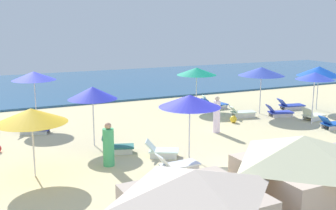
{
  "coord_description": "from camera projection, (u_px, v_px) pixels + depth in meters",
  "views": [
    {
      "loc": [
        -8.08,
        -10.24,
        5.07
      ],
      "look_at": [
        0.06,
        7.53,
        1.03
      ],
      "focal_mm": 43.99,
      "sensor_mm": 36.0,
      "label": 1
    }
  ],
  "objects": [
    {
      "name": "ground_plane",
      "position": [
        262.0,
        178.0,
        13.44
      ],
      "size": [
        60.0,
        60.0,
        0.0
      ],
      "primitive_type": "plane",
      "color": "beige"
    },
    {
      "name": "ocean",
      "position": [
        92.0,
        84.0,
        33.1
      ],
      "size": [
        60.0,
        15.81,
        0.12
      ],
      "primitive_type": "cube",
      "color": "#2A5984",
      "rests_on": "ground_plane"
    },
    {
      "name": "cabana_1",
      "position": [
        300.0,
        202.0,
        8.25
      ],
      "size": [
        2.36,
        2.38,
        2.88
      ],
      "rotation": [
        0.0,
        0.0,
        0.04
      ],
      "color": "beige",
      "rests_on": "ground_plane"
    },
    {
      "name": "umbrella_0",
      "position": [
        197.0,
        71.0,
        23.61
      ],
      "size": [
        2.29,
        2.29,
        2.4
      ],
      "color": "silver",
      "rests_on": "ground_plane"
    },
    {
      "name": "lounge_chair_0_0",
      "position": [
        212.0,
        104.0,
        24.03
      ],
      "size": [
        1.41,
        0.97,
        0.77
      ],
      "rotation": [
        0.0,
        0.0,
        1.31
      ],
      "color": "silver",
      "rests_on": "ground_plane"
    },
    {
      "name": "lounge_chair_0_1",
      "position": [
        214.0,
        105.0,
        23.9
      ],
      "size": [
        1.56,
        0.76,
        0.67
      ],
      "rotation": [
        0.0,
        0.0,
        1.64
      ],
      "color": "silver",
      "rests_on": "ground_plane"
    },
    {
      "name": "umbrella_2",
      "position": [
        31.0,
        116.0,
        13.21
      ],
      "size": [
        2.31,
        2.31,
        2.3
      ],
      "color": "silver",
      "rests_on": "ground_plane"
    },
    {
      "name": "umbrella_3",
      "position": [
        319.0,
        71.0,
        23.34
      ],
      "size": [
        2.45,
        2.45,
        2.51
      ],
      "color": "silver",
      "rests_on": "ground_plane"
    },
    {
      "name": "lounge_chair_3_0",
      "position": [
        290.0,
        105.0,
        23.84
      ],
      "size": [
        1.64,
        0.89,
        0.64
      ],
      "rotation": [
        0.0,
        0.0,
        1.4
      ],
      "color": "silver",
      "rests_on": "ground_plane"
    },
    {
      "name": "umbrella_4",
      "position": [
        315.0,
        76.0,
        19.97
      ],
      "size": [
        1.83,
        1.83,
        2.59
      ],
      "color": "silver",
      "rests_on": "ground_plane"
    },
    {
      "name": "lounge_chair_4_0",
      "position": [
        332.0,
        124.0,
        19.53
      ],
      "size": [
        1.32,
        0.7,
        0.65
      ],
      "rotation": [
        0.0,
        0.0,
        1.5
      ],
      "color": "silver",
      "rests_on": "ground_plane"
    },
    {
      "name": "lounge_chair_4_1",
      "position": [
        313.0,
        115.0,
        21.25
      ],
      "size": [
        1.23,
        0.74,
        0.69
      ],
      "rotation": [
        0.0,
        0.0,
        1.63
      ],
      "color": "silver",
      "rests_on": "ground_plane"
    },
    {
      "name": "umbrella_5",
      "position": [
        190.0,
        101.0,
        15.02
      ],
      "size": [
        2.29,
        2.29,
        2.41
      ],
      "color": "silver",
      "rests_on": "ground_plane"
    },
    {
      "name": "lounge_chair_5_0",
      "position": [
        177.0,
        165.0,
        14.01
      ],
      "size": [
        1.52,
        0.7,
        0.68
      ],
      "rotation": [
        0.0,
        0.0,
        1.62
      ],
      "color": "silver",
      "rests_on": "ground_plane"
    },
    {
      "name": "lounge_chair_5_1",
      "position": [
        161.0,
        150.0,
        15.5
      ],
      "size": [
        1.38,
        1.12,
        0.64
      ],
      "rotation": [
        0.0,
        0.0,
        1.07
      ],
      "color": "silver",
      "rests_on": "ground_plane"
    },
    {
      "name": "umbrella_6",
      "position": [
        93.0,
        93.0,
        16.53
      ],
      "size": [
        1.99,
        1.99,
        2.46
      ],
      "color": "silver",
      "rests_on": "ground_plane"
    },
    {
      "name": "lounge_chair_6_0",
      "position": [
        117.0,
        147.0,
        15.94
      ],
      "size": [
        1.35,
        0.96,
        0.66
      ],
      "rotation": [
        0.0,
        0.0,
        1.25
      ],
      "color": "silver",
      "rests_on": "ground_plane"
    },
    {
      "name": "umbrella_7",
      "position": [
        34.0,
        76.0,
        19.71
      ],
      "size": [
        2.09,
        2.09,
        2.66
      ],
      "color": "silver",
      "rests_on": "ground_plane"
    },
    {
      "name": "lounge_chair_7_0",
      "position": [
        32.0,
        128.0,
        18.74
      ],
      "size": [
        1.63,
        1.17,
        0.66
      ],
      "rotation": [
        0.0,
        0.0,
        1.18
      ],
      "color": "silver",
      "rests_on": "ground_plane"
    },
    {
      "name": "umbrella_8",
      "position": [
        261.0,
        71.0,
        22.3
      ],
      "size": [
        2.49,
        2.49,
        2.58
      ],
      "color": "silver",
      "rests_on": "ground_plane"
    },
    {
      "name": "lounge_chair_8_0",
      "position": [
        279.0,
        112.0,
        22.01
      ],
      "size": [
        1.52,
        0.97,
        0.65
      ],
      "rotation": [
        0.0,
        0.0,
        1.32
      ],
      "color": "silver",
      "rests_on": "ground_plane"
    },
    {
      "name": "lounge_chair_8_1",
      "position": [
        242.0,
        112.0,
        21.83
      ],
      "size": [
        1.46,
        0.84,
        0.64
      ],
      "rotation": [
        0.0,
        0.0,
        1.37
      ],
      "color": "silver",
      "rests_on": "ground_plane"
    },
    {
      "name": "beachgoer_1",
      "position": [
        217.0,
        115.0,
        18.8
      ],
      "size": [
        0.43,
        0.43,
        1.69
      ],
      "rotation": [
        0.0,
        0.0,
        5.25
      ],
      "color": "white",
      "rests_on": "ground_plane"
    },
    {
      "name": "beachgoer_2",
      "position": [
        109.0,
        146.0,
        14.48
      ],
      "size": [
        0.52,
        0.52,
        1.57
      ],
      "rotation": [
        0.0,
        0.0,
        1.96
      ],
      "color": "#45B16C",
      "rests_on": "ground_plane"
    },
    {
      "name": "beach_ball_1",
      "position": [
        233.0,
        119.0,
        20.73
      ],
      "size": [
        0.36,
        0.36,
        0.36
      ],
      "primitive_type": "sphere",
      "color": "yellow",
      "rests_on": "ground_plane"
    }
  ]
}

